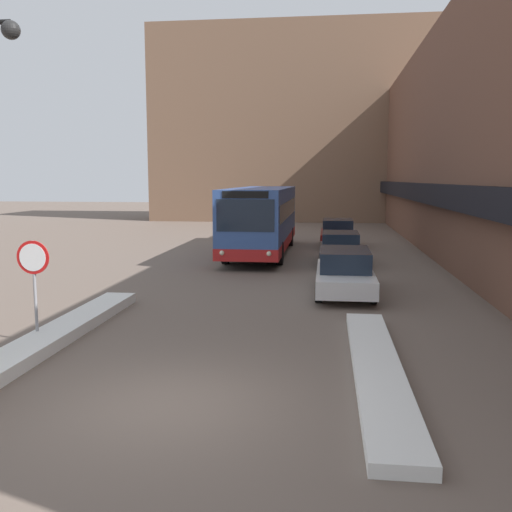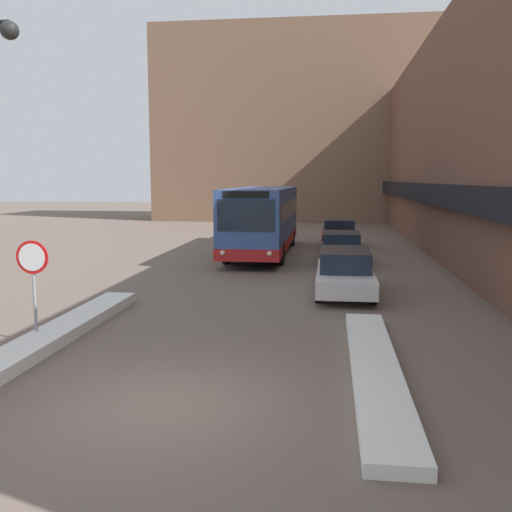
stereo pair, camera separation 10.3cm
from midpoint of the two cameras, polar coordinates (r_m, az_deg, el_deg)
name	(u,v)px [view 2 (the right image)]	position (r m, az deg, el deg)	size (l,w,h in m)	color
ground_plane	(163,405)	(9.86, -8.96, -14.54)	(160.00, 160.00, 0.00)	#66564C
building_row_right	(466,146)	(33.60, 20.36, 10.26)	(5.50, 60.00, 11.00)	brown
building_backdrop_far	(302,126)	(53.08, 4.65, 12.81)	(26.00, 8.00, 16.89)	brown
snow_bank_left	(51,336)	(13.97, -19.57, -7.59)	(0.90, 8.89, 0.27)	silver
snow_bank_right	(375,368)	(11.43, 12.08, -10.89)	(0.90, 8.01, 0.21)	silver
city_bus	(263,218)	(28.31, 0.82, 3.78)	(2.67, 11.74, 3.28)	#335193
parked_car_front	(345,271)	(18.84, 9.03, -1.54)	(1.84, 4.84, 1.43)	silver
parked_car_middle	(341,248)	(25.22, 8.64, 0.79)	(1.81, 4.29, 1.40)	#38383D
parked_car_back	(339,233)	(31.83, 8.40, 2.29)	(1.88, 4.36, 1.50)	maroon
stop_sign	(33,269)	(13.76, -21.22, -1.20)	(0.76, 0.08, 2.35)	gray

